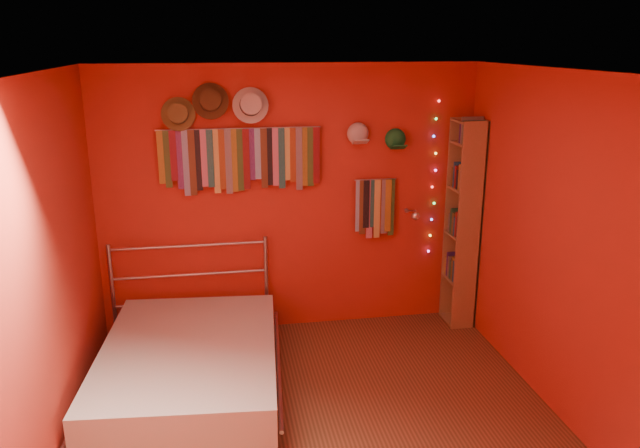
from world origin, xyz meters
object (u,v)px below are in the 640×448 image
tie_rack (241,157)px  bookshelf (466,223)px  reading_lamp (414,215)px  bed (190,367)px

tie_rack → bookshelf: 2.21m
tie_rack → bookshelf: bookshelf is taller
reading_lamp → bed: reading_lamp is taller
reading_lamp → bed: 2.41m
bookshelf → tie_rack: bearing=175.8°
reading_lamp → bookshelf: 0.55m
tie_rack → bed: tie_rack is taller
bed → tie_rack: bearing=68.8°
bookshelf → bed: size_ratio=0.99×
bookshelf → bed: bearing=-161.5°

